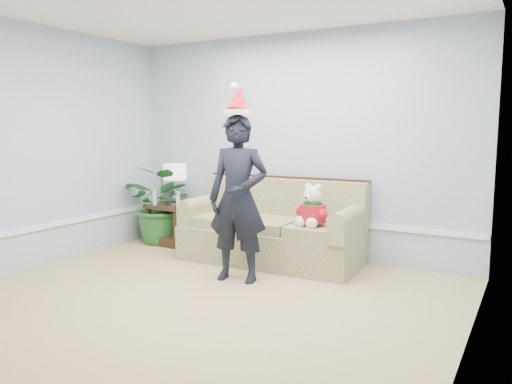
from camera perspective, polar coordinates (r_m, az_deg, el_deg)
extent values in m
cube|color=tan|center=(4.33, -10.63, -14.16)|extent=(4.50, 5.00, 0.02)
cube|color=#9EAFCA|center=(6.16, 4.36, 5.33)|extent=(4.50, 0.02, 2.70)
cube|color=#9EAFCA|center=(3.09, 22.73, 2.70)|extent=(0.02, 5.00, 2.70)
cube|color=white|center=(6.23, 4.18, -2.98)|extent=(4.48, 0.03, 0.06)
cube|color=#50612D|center=(5.89, 1.64, -6.08)|extent=(2.11, 0.96, 0.40)
cube|color=#50612D|center=(6.12, -3.92, -3.12)|extent=(0.64, 0.73, 0.12)
cube|color=#50612D|center=(5.79, 1.42, -3.70)|extent=(0.64, 0.73, 0.12)
cube|color=#50612D|center=(5.52, 7.35, -4.31)|extent=(0.64, 0.73, 0.12)
cube|color=#50612D|center=(6.09, 3.15, -1.07)|extent=(2.09, 0.27, 0.56)
cube|color=black|center=(6.12, 3.46, 1.59)|extent=(2.08, 0.13, 0.05)
cube|color=#50612D|center=(6.32, -6.00, -2.25)|extent=(0.21, 0.90, 0.24)
cube|color=#50612D|center=(5.45, 10.56, -3.89)|extent=(0.21, 0.90, 0.24)
cube|color=#372114|center=(6.80, -9.74, -1.59)|extent=(0.58, 0.49, 0.05)
cube|color=#372114|center=(6.88, -9.65, -5.35)|extent=(0.52, 0.43, 0.13)
cube|color=#372114|center=(6.85, -12.12, -3.69)|extent=(0.05, 0.05, 0.54)
cube|color=#372114|center=(6.56, -9.16, -4.11)|extent=(0.05, 0.05, 0.54)
cube|color=#372114|center=(7.12, -10.18, -3.23)|extent=(0.05, 0.05, 0.54)
cube|color=#372114|center=(6.84, -7.25, -3.60)|extent=(0.05, 0.05, 0.54)
cylinder|color=silver|center=(6.74, -9.17, -1.33)|extent=(0.14, 0.14, 0.03)
sphere|color=silver|center=(6.73, -9.18, -0.64)|extent=(0.09, 0.09, 0.09)
cylinder|color=silver|center=(6.71, -9.21, 0.49)|extent=(0.02, 0.02, 0.31)
cylinder|color=beige|center=(6.69, -9.25, 2.29)|extent=(0.31, 0.31, 0.21)
cylinder|color=silver|center=(6.78, -11.52, -0.97)|extent=(0.05, 0.05, 0.11)
cylinder|color=white|center=(6.77, -11.54, -0.10)|extent=(0.05, 0.05, 0.09)
cylinder|color=silver|center=(6.53, -8.90, -1.23)|extent=(0.05, 0.05, 0.11)
cylinder|color=white|center=(6.52, -8.92, -0.33)|extent=(0.05, 0.05, 0.09)
imported|color=#215E27|center=(6.89, -10.61, -1.41)|extent=(0.99, 0.87, 1.06)
imported|color=black|center=(5.07, -2.05, -0.75)|extent=(0.69, 0.52, 1.70)
cylinder|color=white|center=(5.02, -2.10, 9.13)|extent=(0.30, 0.30, 0.05)
cone|color=red|center=(5.05, -1.96, 10.66)|extent=(0.25, 0.31, 0.32)
sphere|color=white|center=(4.97, -2.55, 11.94)|extent=(0.08, 0.08, 0.08)
sphere|color=white|center=(5.42, 6.49, -2.43)|extent=(0.27, 0.27, 0.27)
cylinder|color=red|center=(5.42, 6.49, -2.43)|extent=(0.34, 0.34, 0.19)
cylinder|color=#105B18|center=(5.40, 6.51, -1.31)|extent=(0.23, 0.23, 0.03)
sphere|color=white|center=(5.35, 5.24, -3.45)|extent=(0.12, 0.12, 0.12)
sphere|color=white|center=(5.29, 6.68, -3.59)|extent=(0.12, 0.12, 0.12)
sphere|color=white|center=(5.38, 6.48, -0.32)|extent=(0.19, 0.19, 0.19)
sphere|color=black|center=(5.27, 5.98, -0.65)|extent=(0.03, 0.03, 0.03)
sphere|color=white|center=(5.40, 5.88, 0.63)|extent=(0.07, 0.07, 0.07)
sphere|color=white|center=(5.35, 7.20, 0.54)|extent=(0.07, 0.07, 0.07)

